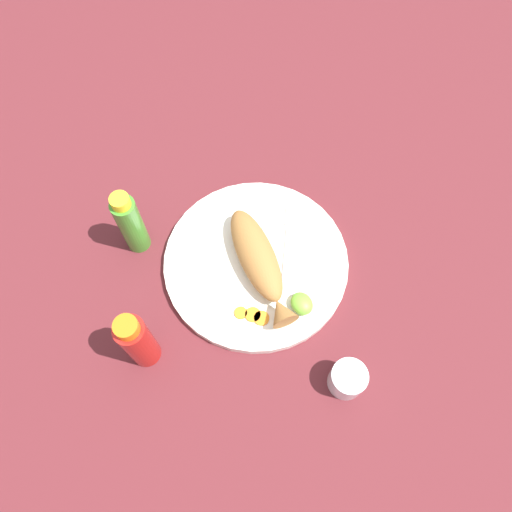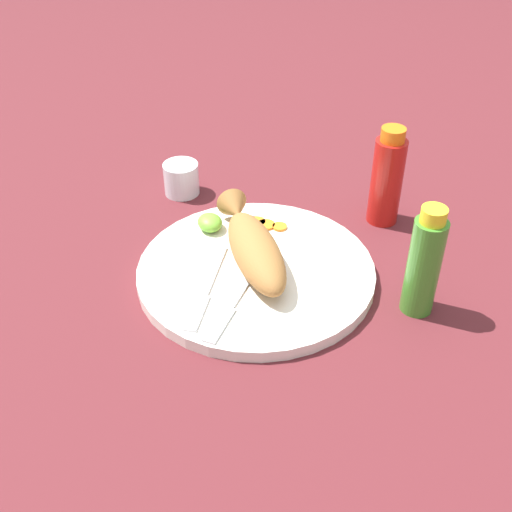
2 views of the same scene
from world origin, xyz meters
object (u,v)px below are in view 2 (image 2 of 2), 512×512
fork_far (206,292)px  hot_sauce_bottle_green (424,264)px  fried_fish (253,246)px  fork_near (233,304)px  hot_sauce_bottle_red (387,178)px  salt_cup (181,180)px  main_plate (256,272)px

fork_far → hot_sauce_bottle_green: (0.13, 0.26, 0.06)m
fried_fish → fork_near: 0.10m
fried_fish → hot_sauce_bottle_red: size_ratio=1.47×
salt_cup → main_plate: bearing=4.0°
fried_fish → fork_far: 0.10m
fork_far → salt_cup: 0.30m
main_plate → hot_sauce_bottle_green: bearing=47.9°
hot_sauce_bottle_green → salt_cup: hot_sauce_bottle_green is taller
main_plate → fork_far: bearing=-74.9°
hot_sauce_bottle_red → salt_cup: 0.35m
main_plate → fork_near: size_ratio=2.42×
main_plate → fork_near: fork_near is taller
hot_sauce_bottle_red → salt_cup: (-0.22, -0.27, -0.05)m
fried_fish → hot_sauce_bottle_red: hot_sauce_bottle_red is taller
fried_fish → fork_near: fried_fish is taller
salt_cup → hot_sauce_bottle_red: bearing=51.1°
fork_near → fried_fish: bearing=-174.3°
main_plate → fork_near: bearing=-45.5°
fork_near → hot_sauce_bottle_green: 0.26m
fork_far → hot_sauce_bottle_red: bearing=138.6°
main_plate → hot_sauce_bottle_red: size_ratio=2.10×
main_plate → salt_cup: bearing=-176.0°
fork_near → hot_sauce_bottle_green: hot_sauce_bottle_green is taller
fork_far → main_plate: bearing=141.5°
fork_far → hot_sauce_bottle_green: size_ratio=0.96×
hot_sauce_bottle_green → fried_fish: bearing=-135.1°
fork_near → fork_far: (-0.04, -0.02, 0.00)m
main_plate → salt_cup: size_ratio=5.68×
fried_fish → salt_cup: (-0.25, -0.02, -0.02)m
fried_fish → hot_sauce_bottle_green: 0.24m
main_plate → hot_sauce_bottle_green: size_ratio=2.12×
main_plate → fork_far: fork_far is taller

